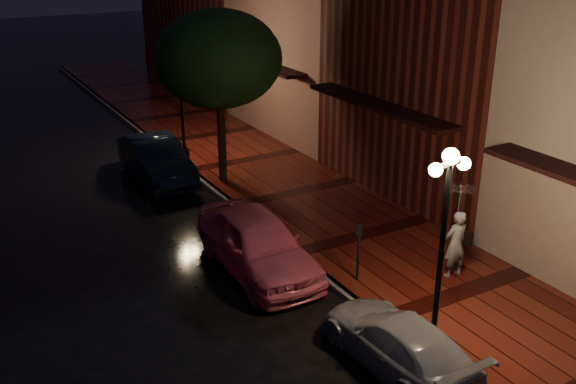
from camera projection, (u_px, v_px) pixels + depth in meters
ground at (296, 257)px, 17.30m from camera, size 120.00×120.00×0.00m
sidewalk at (364, 237)px, 18.31m from camera, size 4.50×60.00×0.15m
curb at (296, 255)px, 17.27m from camera, size 0.25×60.00×0.15m
storefront_mid at (457, 23)px, 20.08m from camera, size 5.00×8.00×11.00m
storefront_far at (319, 26)px, 26.88m from camera, size 5.00×8.00×9.00m
streetlamp_near at (443, 239)px, 12.46m from camera, size 0.96×0.36×4.31m
streetlamp_far at (181, 94)px, 23.71m from camera, size 0.96×0.36×4.31m
street_tree at (219, 62)px, 20.80m from camera, size 4.16×4.16×5.80m
pink_car at (257, 243)px, 16.34m from camera, size 1.96×4.66×1.58m
navy_car at (156, 159)px, 22.49m from camera, size 1.68×4.59×1.50m
silver_car at (399, 342)px, 12.76m from camera, size 1.63×3.88×1.12m
woman_with_umbrella at (459, 216)px, 15.47m from camera, size 1.02×1.04×2.46m
parking_meter at (358, 247)px, 15.60m from camera, size 0.16×0.15×1.47m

